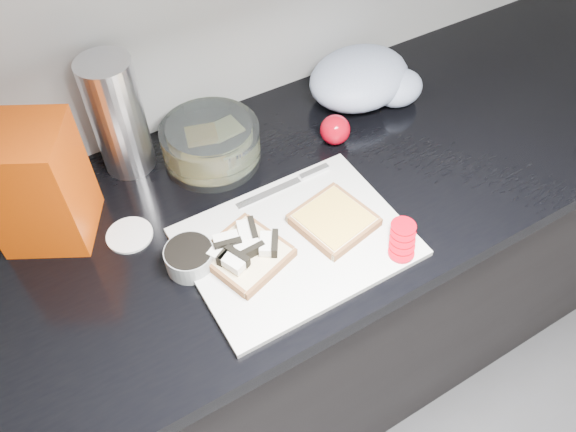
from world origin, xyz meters
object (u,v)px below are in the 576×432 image
(cutting_board, at_px, (296,242))
(bread_bag, at_px, (36,185))
(glass_bowl, at_px, (211,144))
(steel_canister, at_px, (118,117))

(cutting_board, xyz_separation_m, bread_bag, (-0.37, 0.26, 0.11))
(glass_bowl, distance_m, steel_canister, 0.19)
(glass_bowl, height_order, bread_bag, bread_bag)
(cutting_board, relative_size, glass_bowl, 1.97)
(bread_bag, distance_m, steel_canister, 0.21)
(glass_bowl, height_order, steel_canister, steel_canister)
(glass_bowl, relative_size, bread_bag, 0.85)
(glass_bowl, relative_size, steel_canister, 0.82)
(cutting_board, height_order, glass_bowl, glass_bowl)
(steel_canister, bearing_deg, bread_bag, -152.19)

